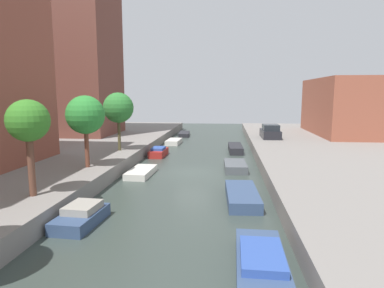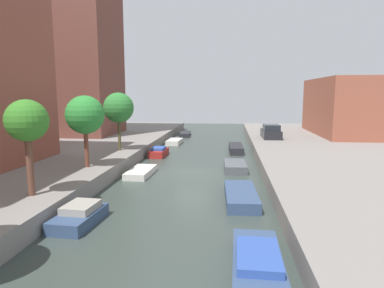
% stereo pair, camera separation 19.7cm
% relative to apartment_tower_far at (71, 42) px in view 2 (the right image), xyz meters
% --- Properties ---
extents(ground_plane, '(84.00, 84.00, 0.00)m').
position_rel_apartment_tower_far_xyz_m(ground_plane, '(16.00, -14.70, -11.86)').
color(ground_plane, '#333D38').
extents(quay_left, '(20.00, 64.00, 1.00)m').
position_rel_apartment_tower_far_xyz_m(quay_left, '(1.00, -14.70, -11.36)').
color(quay_left, gray).
rests_on(quay_left, ground_plane).
extents(apartment_tower_far, '(10.00, 8.96, 21.73)m').
position_rel_apartment_tower_far_xyz_m(apartment_tower_far, '(0.00, 0.00, 0.00)').
color(apartment_tower_far, brown).
rests_on(apartment_tower_far, quay_left).
extents(low_block_right, '(10.00, 14.47, 6.64)m').
position_rel_apartment_tower_far_xyz_m(low_block_right, '(34.00, 3.10, -7.54)').
color(low_block_right, brown).
rests_on(low_block_right, quay_right).
extents(street_tree_1, '(1.97, 1.97, 4.58)m').
position_rel_apartment_tower_far_xyz_m(street_tree_1, '(9.31, -24.49, -7.35)').
color(street_tree_1, brown).
rests_on(street_tree_1, quay_left).
extents(street_tree_2, '(2.51, 2.51, 4.73)m').
position_rel_apartment_tower_far_xyz_m(street_tree_2, '(9.31, -18.10, -7.42)').
color(street_tree_2, brown).
rests_on(street_tree_2, quay_left).
extents(street_tree_3, '(2.57, 2.57, 4.94)m').
position_rel_apartment_tower_far_xyz_m(street_tree_3, '(9.31, -11.33, -7.23)').
color(street_tree_3, '#4C462A').
rests_on(street_tree_3, quay_left).
extents(parked_car, '(1.95, 4.09, 1.51)m').
position_rel_apartment_tower_far_xyz_m(parked_car, '(23.25, -1.57, -10.23)').
color(parked_car, black).
rests_on(parked_car, quay_right).
extents(moored_boat_left_1, '(1.71, 3.14, 0.89)m').
position_rel_apartment_tower_far_xyz_m(moored_boat_left_1, '(12.02, -25.31, -11.49)').
color(moored_boat_left_1, '#33476B').
rests_on(moored_boat_left_1, ground_plane).
extents(moored_boat_left_2, '(1.64, 3.67, 0.45)m').
position_rel_apartment_tower_far_xyz_m(moored_boat_left_2, '(12.37, -15.96, -11.64)').
color(moored_boat_left_2, beige).
rests_on(moored_boat_left_2, ground_plane).
extents(moored_boat_left_3, '(1.37, 3.18, 0.85)m').
position_rel_apartment_tower_far_xyz_m(moored_boat_left_3, '(12.10, -8.36, -11.49)').
color(moored_boat_left_3, maroon).
rests_on(moored_boat_left_3, ground_plane).
extents(moored_boat_left_4, '(1.59, 3.41, 0.54)m').
position_rel_apartment_tower_far_xyz_m(moored_boat_left_4, '(12.32, -0.54, -11.60)').
color(moored_boat_left_4, beige).
rests_on(moored_boat_left_4, ground_plane).
extents(moored_boat_left_5, '(1.70, 4.32, 0.51)m').
position_rel_apartment_tower_far_xyz_m(moored_boat_left_5, '(12.56, 7.26, -11.61)').
color(moored_boat_left_5, '#232328').
rests_on(moored_boat_left_5, ground_plane).
extents(moored_boat_right_1, '(1.70, 4.37, 0.79)m').
position_rel_apartment_tower_far_xyz_m(moored_boat_right_1, '(19.67, -28.61, -11.52)').
color(moored_boat_right_1, '#33476B').
rests_on(moored_boat_right_1, ground_plane).
extents(moored_boat_right_2, '(1.87, 4.62, 0.60)m').
position_rel_apartment_tower_far_xyz_m(moored_boat_right_2, '(19.36, -21.20, -11.56)').
color(moored_boat_right_2, '#33476B').
rests_on(moored_boat_right_2, ground_plane).
extents(moored_boat_right_3, '(1.78, 3.59, 0.59)m').
position_rel_apartment_tower_far_xyz_m(moored_boat_right_3, '(19.16, -13.55, -11.57)').
color(moored_boat_right_3, '#4C5156').
rests_on(moored_boat_right_3, ground_plane).
extents(moored_boat_right_4, '(1.47, 4.57, 0.69)m').
position_rel_apartment_tower_far_xyz_m(moored_boat_right_4, '(19.37, -5.20, -11.52)').
color(moored_boat_right_4, '#232328').
rests_on(moored_boat_right_4, ground_plane).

